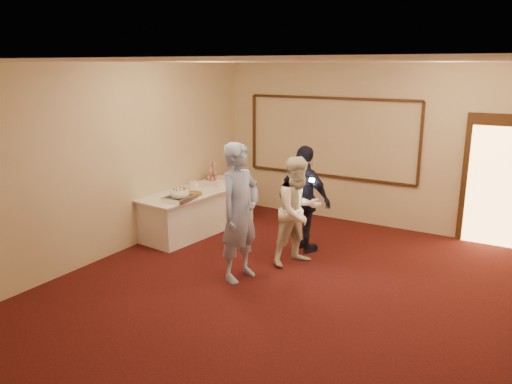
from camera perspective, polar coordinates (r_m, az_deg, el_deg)
floor at (r=6.82m, az=2.99°, el=-11.38°), size 7.00×7.00×0.00m
room_walls at (r=6.22m, az=3.24°, el=5.67°), size 6.04×7.04×3.02m
wall_molding at (r=9.73m, az=8.46°, el=6.16°), size 3.45×0.04×1.55m
doorway at (r=9.14m, az=25.66°, el=1.04°), size 1.05×0.07×2.20m
buffet_table at (r=9.16m, az=-6.68°, el=-2.05°), size 1.17×2.48×0.77m
pavlova_tray at (r=8.36m, az=-8.73°, el=-0.40°), size 0.39×0.56×0.20m
cupcake_stand at (r=9.79m, az=-4.97°, el=2.23°), size 0.27×0.27×0.40m
plate_stack_a at (r=9.05m, az=-7.08°, el=0.73°), size 0.18×0.18×0.15m
plate_stack_b at (r=9.25m, az=-4.08°, el=1.10°), size 0.18×0.18×0.15m
tart at (r=8.64m, az=-7.07°, el=-0.24°), size 0.31×0.31×0.06m
man at (r=6.91m, az=-1.86°, el=-2.35°), size 0.56×0.77×1.95m
woman at (r=7.50m, az=4.86°, el=-2.21°), size 0.92×1.00×1.66m
guest at (r=8.00m, az=5.53°, el=-0.87°), size 1.09×0.68×1.74m
camera_flash at (r=7.60m, az=6.41°, el=1.37°), size 0.08×0.06×0.05m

